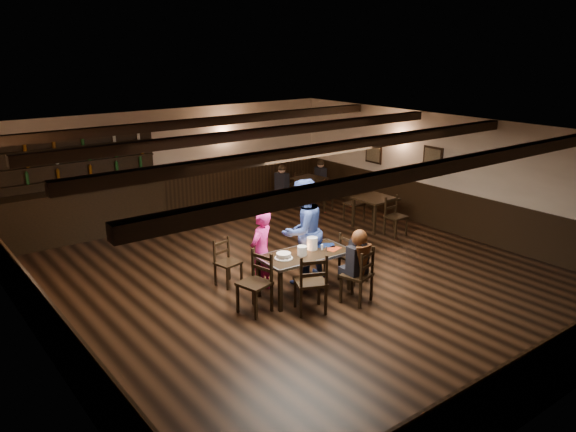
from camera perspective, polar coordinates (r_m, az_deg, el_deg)
ground at (r=10.65m, az=0.72°, el=-6.18°), size 10.00×10.00×0.00m
room_shell at (r=10.13m, az=0.67°, el=3.01°), size 9.02×10.02×2.71m
dining_table at (r=9.73m, az=1.73°, el=-4.23°), size 1.64×0.88×0.75m
chair_near_left at (r=9.04m, az=2.44°, el=-6.44°), size 0.63×0.62×1.03m
chair_near_right at (r=9.48m, az=7.47°, el=-5.62°), size 0.56×0.55×0.98m
chair_end_left at (r=9.17m, az=-3.07°, el=-6.21°), size 0.54×0.56×1.01m
chair_end_right at (r=10.29m, az=6.38°, el=-3.88°), size 0.43×0.45×0.93m
chair_far_pushed at (r=10.23m, az=-6.41°, el=-4.28°), size 0.47×0.45×0.86m
woman_pink at (r=9.80m, az=-2.74°, el=-3.63°), size 0.64×0.55×1.49m
man_blue at (r=10.15m, az=1.46°, el=-1.56°), size 1.04×0.87×1.93m
seated_person at (r=9.41m, az=7.17°, el=-3.98°), size 0.35×0.53×0.86m
cake at (r=9.45m, az=-0.45°, el=-4.08°), size 0.31×0.31×0.10m
plate_stack_a at (r=9.59m, az=1.44°, el=-3.53°), size 0.17×0.17×0.16m
plate_stack_b at (r=9.85m, az=2.48°, el=-2.78°), size 0.19×0.19×0.22m
tea_light at (r=9.79m, az=1.37°, el=-3.45°), size 0.05×0.05×0.06m
salt_shaker at (r=9.85m, az=3.48°, el=-3.16°), size 0.04×0.04×0.10m
pepper_shaker at (r=9.80m, az=3.92°, el=-3.34°), size 0.03×0.03×0.09m
drink_glass at (r=9.92m, az=2.80°, el=-2.99°), size 0.07×0.07×0.11m
menu_red at (r=9.93m, az=4.61°, el=-3.32°), size 0.32×0.26×0.00m
menu_blue at (r=10.09m, az=3.78°, el=-2.97°), size 0.41×0.38×0.00m
bar_counter at (r=13.38m, az=-20.45°, el=0.91°), size 4.00×0.70×2.20m
back_table_a at (r=13.36m, az=8.80°, el=1.45°), size 0.85×0.85×0.75m
back_table_b at (r=15.17m, az=2.17°, el=3.51°), size 0.87×0.87×0.75m
bg_patron_left at (r=14.77m, az=-0.63°, el=3.84°), size 0.29×0.38×0.71m
bg_patron_right at (r=15.57m, az=3.33°, el=4.45°), size 0.25×0.36×0.68m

